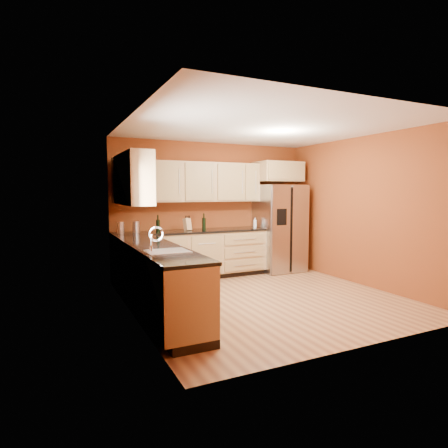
{
  "coord_description": "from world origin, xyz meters",
  "views": [
    {
      "loc": [
        -2.99,
        -4.84,
        1.65
      ],
      "look_at": [
        -0.26,
        0.9,
        1.09
      ],
      "focal_mm": 30.0,
      "sensor_mm": 36.0,
      "label": 1
    }
  ],
  "objects_px": {
    "canister_left": "(121,228)",
    "soap_dispenser": "(255,223)",
    "wine_bottle_a": "(158,224)",
    "knife_block": "(187,224)",
    "refrigerator": "(279,228)"
  },
  "relations": [
    {
      "from": "knife_block",
      "to": "soap_dispenser",
      "type": "bearing_deg",
      "value": -20.52
    },
    {
      "from": "refrigerator",
      "to": "canister_left",
      "type": "distance_m",
      "value": 3.2
    },
    {
      "from": "knife_block",
      "to": "wine_bottle_a",
      "type": "bearing_deg",
      "value": 166.95
    },
    {
      "from": "knife_block",
      "to": "soap_dispenser",
      "type": "relative_size",
      "value": 1.16
    },
    {
      "from": "wine_bottle_a",
      "to": "soap_dispenser",
      "type": "xyz_separation_m",
      "value": [
        2.01,
        0.02,
        -0.06
      ]
    },
    {
      "from": "wine_bottle_a",
      "to": "soap_dispenser",
      "type": "height_order",
      "value": "wine_bottle_a"
    },
    {
      "from": "refrigerator",
      "to": "wine_bottle_a",
      "type": "relative_size",
      "value": 5.82
    },
    {
      "from": "wine_bottle_a",
      "to": "knife_block",
      "type": "height_order",
      "value": "wine_bottle_a"
    },
    {
      "from": "refrigerator",
      "to": "knife_block",
      "type": "bearing_deg",
      "value": 177.16
    },
    {
      "from": "refrigerator",
      "to": "knife_block",
      "type": "height_order",
      "value": "refrigerator"
    },
    {
      "from": "canister_left",
      "to": "wine_bottle_a",
      "type": "relative_size",
      "value": 0.65
    },
    {
      "from": "canister_left",
      "to": "soap_dispenser",
      "type": "relative_size",
      "value": 1.02
    },
    {
      "from": "wine_bottle_a",
      "to": "soap_dispenser",
      "type": "distance_m",
      "value": 2.01
    },
    {
      "from": "knife_block",
      "to": "canister_left",
      "type": "bearing_deg",
      "value": 160.68
    },
    {
      "from": "canister_left",
      "to": "wine_bottle_a",
      "type": "bearing_deg",
      "value": -5.97
    }
  ]
}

